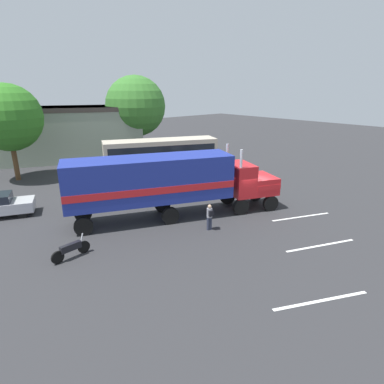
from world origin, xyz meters
name	(u,v)px	position (x,y,z in m)	size (l,w,h in m)	color
ground_plane	(245,209)	(0.00, 0.00, 0.00)	(120.00, 120.00, 0.00)	#2D2D30
lane_stripe_near	(301,217)	(1.64, -3.50, 0.01)	(4.40, 0.16, 0.01)	silver
lane_stripe_mid	(321,246)	(-1.26, -6.42, 0.01)	(4.40, 0.16, 0.01)	silver
lane_stripe_far	(321,301)	(-5.79, -8.85, 0.01)	(4.40, 0.16, 0.01)	silver
semi_truck	(167,181)	(-5.10, 2.39, 2.52)	(13.99, 7.88, 4.50)	red
person_bystander	(210,216)	(-4.41, -0.88, 0.89)	(0.38, 0.48, 1.63)	#2D3347
parked_bus	(161,153)	(1.35, 11.94, 2.07)	(11.10, 6.73, 3.40)	#BFB29E
motorcycle	(71,249)	(-12.06, 1.33, 0.48)	(2.10, 0.38, 1.12)	black
tree_left	(8,118)	(-10.12, 18.91, 5.70)	(5.92, 5.92, 8.67)	brown
tree_center	(136,106)	(4.35, 21.01, 6.05)	(7.18, 7.18, 9.65)	brown
building_backdrop	(54,132)	(-4.28, 25.08, 3.28)	(20.54, 13.31, 6.12)	gray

